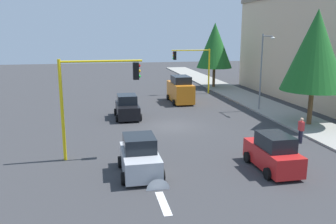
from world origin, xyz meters
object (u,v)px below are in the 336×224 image
(traffic_signal_near_right, at_px, (94,89))
(tree_roadside_far, at_px, (215,46))
(delivery_van_orange, at_px, (180,90))
(tree_roadside_near, at_px, (315,50))
(street_lamp_curbside, at_px, (263,64))
(car_red, at_px, (273,153))
(traffic_signal_far_left, at_px, (194,62))
(car_black, at_px, (127,108))
(pedestrian_crossing, at_px, (301,130))
(car_silver, at_px, (140,157))

(traffic_signal_near_right, relative_size, tree_roadside_far, 0.68)
(tree_roadside_far, bearing_deg, delivery_van_orange, -37.00)
(tree_roadside_near, bearing_deg, street_lamp_curbside, -166.95)
(traffic_signal_near_right, relative_size, car_red, 1.47)
(tree_roadside_near, bearing_deg, tree_roadside_far, -177.14)
(traffic_signal_near_right, bearing_deg, traffic_signal_far_left, 150.47)
(traffic_signal_far_left, bearing_deg, tree_roadside_near, 16.93)
(car_black, xyz_separation_m, pedestrian_crossing, (9.27, 10.52, 0.01))
(traffic_signal_far_left, xyz_separation_m, tree_roadside_near, (16.00, 4.87, 2.06))
(car_black, bearing_deg, pedestrian_crossing, 48.61)
(traffic_signal_far_left, height_order, car_red, traffic_signal_far_left)
(street_lamp_curbside, relative_size, tree_roadside_far, 0.84)
(car_black, bearing_deg, street_lamp_curbside, 90.75)
(tree_roadside_far, height_order, car_silver, tree_roadside_far)
(tree_roadside_far, bearing_deg, car_black, -40.91)
(tree_roadside_near, relative_size, tree_roadside_far, 1.06)
(tree_roadside_far, height_order, car_black, tree_roadside_far)
(traffic_signal_far_left, distance_m, delivery_van_orange, 5.99)
(street_lamp_curbside, distance_m, car_black, 12.79)
(pedestrian_crossing, bearing_deg, traffic_signal_far_left, -174.87)
(tree_roadside_far, bearing_deg, car_silver, -25.95)
(delivery_van_orange, distance_m, car_silver, 19.24)
(car_red, bearing_deg, car_silver, -97.00)
(tree_roadside_near, bearing_deg, pedestrian_crossing, -39.00)
(car_black, bearing_deg, traffic_signal_near_right, -15.34)
(car_red, bearing_deg, car_black, -153.77)
(traffic_signal_near_right, relative_size, tree_roadside_near, 0.65)
(tree_roadside_far, relative_size, delivery_van_orange, 1.74)
(car_red, bearing_deg, tree_roadside_far, 167.53)
(car_red, relative_size, pedestrian_crossing, 2.29)
(delivery_van_orange, height_order, car_red, delivery_van_orange)
(tree_roadside_far, distance_m, delivery_van_orange, 11.73)
(tree_roadside_near, height_order, car_silver, tree_roadside_near)
(street_lamp_curbside, relative_size, pedestrian_crossing, 4.12)
(car_red, bearing_deg, traffic_signal_near_right, -112.21)
(car_black, relative_size, pedestrian_crossing, 2.26)
(car_silver, bearing_deg, tree_roadside_near, 115.98)
(car_red, height_order, car_silver, same)
(delivery_van_orange, relative_size, car_silver, 1.31)
(street_lamp_curbside, xyz_separation_m, tree_roadside_near, (5.61, 1.30, 1.45))
(delivery_van_orange, bearing_deg, traffic_signal_near_right, -29.45)
(pedestrian_crossing, bearing_deg, delivery_van_orange, -163.38)
(tree_roadside_near, bearing_deg, traffic_signal_near_right, -76.13)
(car_silver, bearing_deg, delivery_van_orange, 160.32)
(traffic_signal_near_right, distance_m, delivery_van_orange, 17.73)
(street_lamp_curbside, bearing_deg, delivery_van_orange, -131.90)
(tree_roadside_near, relative_size, car_red, 2.26)
(car_black, xyz_separation_m, car_silver, (12.30, -0.46, -0.00))
(car_black, bearing_deg, tree_roadside_far, 139.09)
(pedestrian_crossing, bearing_deg, street_lamp_curbside, 169.24)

